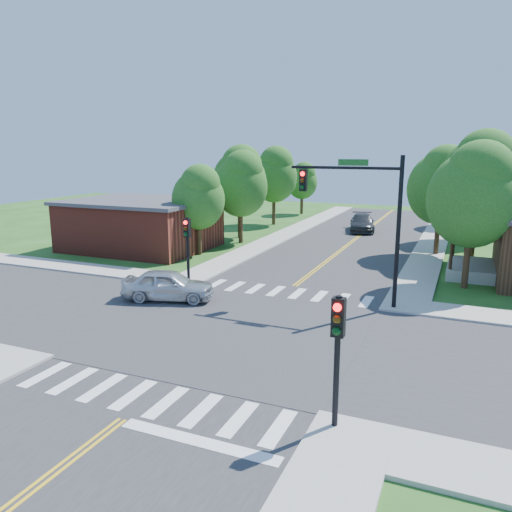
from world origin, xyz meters
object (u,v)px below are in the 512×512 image
at_px(signal_pole_nw, 187,238).
at_px(car_silver, 168,286).
at_px(signal_mast_ne, 362,206).
at_px(signal_pole_se, 337,338).
at_px(car_dgrey, 362,223).

height_order(signal_pole_nw, car_silver, signal_pole_nw).
distance_m(signal_mast_ne, signal_pole_nw, 9.76).
bearing_deg(car_silver, signal_mast_ne, -88.54).
height_order(signal_pole_se, car_silver, signal_pole_se).
height_order(signal_pole_nw, car_dgrey, signal_pole_nw).
bearing_deg(signal_pole_nw, signal_pole_se, -45.00).
height_order(signal_mast_ne, car_silver, signal_mast_ne).
distance_m(car_silver, car_dgrey, 25.42).
relative_size(signal_pole_nw, car_dgrey, 0.68).
bearing_deg(car_dgrey, car_silver, -112.98).
relative_size(signal_pole_se, signal_pole_nw, 1.00).
xyz_separation_m(signal_pole_se, car_dgrey, (-5.93, 33.25, -1.90)).
relative_size(signal_mast_ne, signal_pole_nw, 1.89).
bearing_deg(signal_pole_nw, car_dgrey, 76.57).
bearing_deg(signal_mast_ne, car_silver, -161.71).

